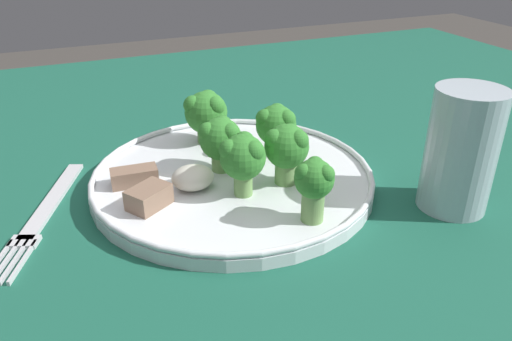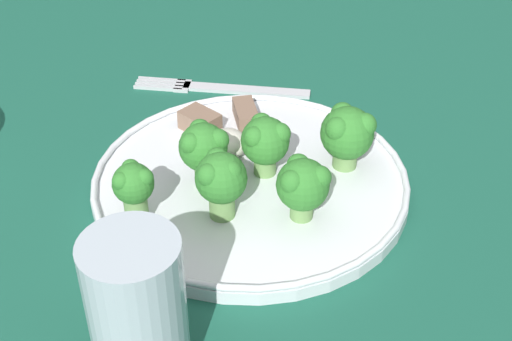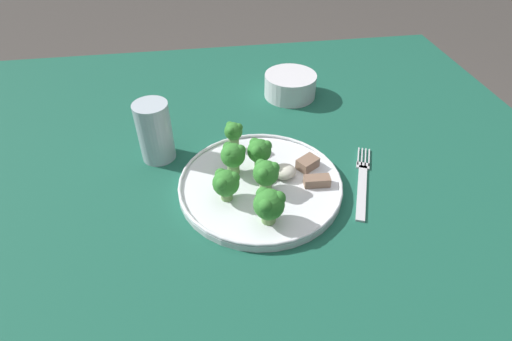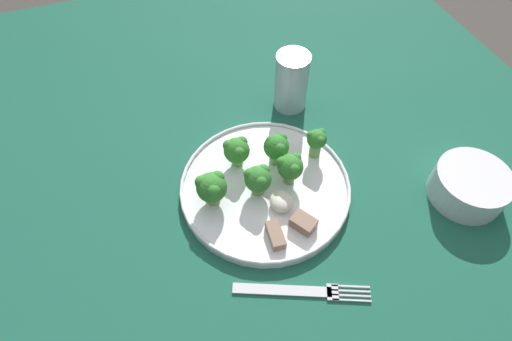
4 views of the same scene
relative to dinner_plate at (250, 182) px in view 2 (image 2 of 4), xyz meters
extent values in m
cube|color=#195642|center=(-0.06, 0.03, -0.02)|extent=(1.33, 1.18, 0.03)
cylinder|color=brown|center=(0.55, -0.50, -0.39)|extent=(0.06, 0.06, 0.71)
cylinder|color=white|center=(0.00, 0.00, 0.00)|extent=(0.29, 0.29, 0.01)
torus|color=white|center=(0.00, 0.00, 0.01)|extent=(0.29, 0.29, 0.01)
cube|color=silver|center=(0.17, -0.04, -0.01)|extent=(0.07, 0.14, 0.00)
cube|color=silver|center=(0.20, 0.03, -0.01)|extent=(0.03, 0.02, 0.00)
cube|color=silver|center=(0.22, 0.05, -0.01)|extent=(0.02, 0.05, 0.00)
cube|color=silver|center=(0.21, 0.05, -0.01)|extent=(0.02, 0.05, 0.00)
cube|color=silver|center=(0.21, 0.05, -0.01)|extent=(0.02, 0.05, 0.00)
cube|color=silver|center=(0.20, 0.06, -0.01)|extent=(0.02, 0.05, 0.00)
cylinder|color=#B2C1CC|center=(-0.18, 0.12, 0.05)|extent=(0.06, 0.06, 0.12)
cylinder|color=silver|center=(-0.18, 0.12, 0.03)|extent=(0.05, 0.05, 0.06)
cylinder|color=#709E56|center=(0.00, 0.04, 0.02)|extent=(0.02, 0.02, 0.02)
sphere|color=#337F2D|center=(0.00, 0.04, 0.04)|extent=(0.04, 0.04, 0.04)
sphere|color=#337F2D|center=(0.02, 0.04, 0.05)|extent=(0.02, 0.02, 0.02)
sphere|color=#337F2D|center=(0.00, 0.05, 0.05)|extent=(0.02, 0.02, 0.02)
sphere|color=#337F2D|center=(0.00, 0.03, 0.05)|extent=(0.02, 0.02, 0.02)
cylinder|color=#709E56|center=(-0.06, -0.03, 0.01)|extent=(0.02, 0.02, 0.02)
sphere|color=#337F2D|center=(-0.06, -0.03, 0.04)|extent=(0.04, 0.04, 0.04)
sphere|color=#337F2D|center=(-0.05, -0.03, 0.05)|extent=(0.02, 0.02, 0.02)
sphere|color=#337F2D|center=(-0.07, -0.02, 0.05)|extent=(0.02, 0.02, 0.02)
sphere|color=#337F2D|center=(-0.07, -0.04, 0.05)|extent=(0.02, 0.02, 0.02)
cylinder|color=#709E56|center=(0.00, -0.09, 0.01)|extent=(0.02, 0.02, 0.02)
sphere|color=#337F2D|center=(0.00, -0.09, 0.04)|extent=(0.05, 0.05, 0.05)
sphere|color=#337F2D|center=(0.01, -0.09, 0.05)|extent=(0.02, 0.02, 0.02)
sphere|color=#337F2D|center=(-0.01, -0.08, 0.05)|extent=(0.02, 0.02, 0.02)
sphere|color=#337F2D|center=(-0.01, -0.10, 0.05)|extent=(0.02, 0.02, 0.02)
cylinder|color=#709E56|center=(0.01, -0.02, 0.01)|extent=(0.02, 0.02, 0.02)
sphere|color=#337F2D|center=(0.01, -0.02, 0.04)|extent=(0.04, 0.04, 0.04)
sphere|color=#337F2D|center=(0.02, -0.02, 0.05)|extent=(0.02, 0.02, 0.02)
sphere|color=#337F2D|center=(0.00, 0.00, 0.05)|extent=(0.02, 0.02, 0.02)
sphere|color=#337F2D|center=(0.00, -0.03, 0.05)|extent=(0.02, 0.02, 0.02)
cylinder|color=#709E56|center=(-0.03, 0.11, 0.02)|extent=(0.02, 0.02, 0.03)
sphere|color=#337F2D|center=(-0.03, 0.11, 0.04)|extent=(0.03, 0.03, 0.03)
sphere|color=#337F2D|center=(-0.02, 0.11, 0.05)|extent=(0.02, 0.02, 0.02)
sphere|color=#337F2D|center=(-0.04, 0.11, 0.05)|extent=(0.02, 0.02, 0.02)
sphere|color=#337F2D|center=(-0.04, 0.10, 0.05)|extent=(0.02, 0.02, 0.02)
cylinder|color=#709E56|center=(-0.04, 0.04, 0.02)|extent=(0.02, 0.02, 0.02)
sphere|color=#337F2D|center=(-0.04, 0.04, 0.04)|extent=(0.04, 0.04, 0.04)
sphere|color=#337F2D|center=(-0.03, 0.04, 0.05)|extent=(0.02, 0.02, 0.02)
sphere|color=#337F2D|center=(-0.05, 0.05, 0.05)|extent=(0.02, 0.02, 0.02)
sphere|color=#337F2D|center=(-0.05, 0.02, 0.05)|extent=(0.02, 0.02, 0.02)
cube|color=#846651|center=(0.10, -0.02, 0.01)|extent=(0.05, 0.02, 0.02)
cube|color=#846651|center=(0.09, 0.03, 0.01)|extent=(0.05, 0.04, 0.02)
ellipsoid|color=silver|center=(0.05, 0.01, 0.01)|extent=(0.04, 0.04, 0.02)
camera|label=1|loc=(0.15, 0.43, 0.24)|focal=35.00mm
camera|label=2|loc=(-0.50, 0.12, 0.39)|focal=50.00mm
camera|label=3|loc=(-0.09, -0.51, 0.47)|focal=28.00mm
camera|label=4|loc=(0.35, -0.14, 0.55)|focal=28.00mm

